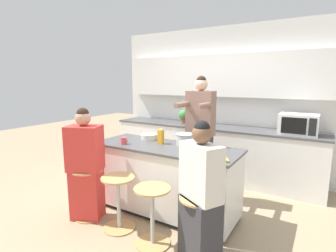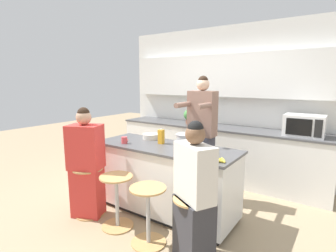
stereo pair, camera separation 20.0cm
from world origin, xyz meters
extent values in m
plane|color=tan|center=(0.00, 0.00, 0.00)|extent=(16.00, 16.00, 0.00)
cube|color=silver|center=(0.00, 1.93, 1.35)|extent=(4.06, 0.06, 2.70)
cube|color=white|center=(0.00, 1.82, 1.83)|extent=(3.73, 0.16, 0.75)
cube|color=white|center=(0.00, 1.57, 0.45)|extent=(3.73, 0.62, 0.91)
cube|color=#4C4C4F|center=(0.00, 1.57, 0.92)|extent=(3.76, 0.65, 0.03)
cube|color=black|center=(0.00, 0.00, 0.03)|extent=(1.81, 0.60, 0.06)
cube|color=white|center=(0.00, 0.00, 0.47)|extent=(1.89, 0.68, 0.82)
cube|color=#4C4C4F|center=(0.00, 0.00, 0.89)|extent=(1.93, 0.72, 0.03)
cylinder|color=tan|center=(-0.77, -0.62, 0.01)|extent=(0.38, 0.38, 0.01)
cylinder|color=#B7BABC|center=(-0.77, -0.62, 0.32)|extent=(0.04, 0.04, 0.60)
cylinder|color=tan|center=(-0.77, -0.62, 0.63)|extent=(0.39, 0.39, 0.02)
cylinder|color=tan|center=(-0.26, -0.63, 0.01)|extent=(0.38, 0.38, 0.01)
cylinder|color=#B7BABC|center=(-0.26, -0.63, 0.32)|extent=(0.04, 0.04, 0.60)
cylinder|color=tan|center=(-0.26, -0.63, 0.63)|extent=(0.39, 0.39, 0.02)
cylinder|color=tan|center=(0.26, -0.67, 0.01)|extent=(0.38, 0.38, 0.01)
cylinder|color=#B7BABC|center=(0.26, -0.67, 0.32)|extent=(0.04, 0.04, 0.60)
cylinder|color=tan|center=(0.26, -0.67, 0.63)|extent=(0.39, 0.39, 0.02)
cylinder|color=#B7BABC|center=(0.77, -0.63, 0.32)|extent=(0.04, 0.04, 0.60)
cylinder|color=tan|center=(0.77, -0.63, 0.63)|extent=(0.39, 0.39, 0.02)
cube|color=#383842|center=(0.21, 0.63, 0.48)|extent=(0.33, 0.23, 0.95)
cube|color=#896656|center=(0.21, 0.63, 1.27)|extent=(0.39, 0.23, 0.64)
cylinder|color=#896656|center=(0.06, 0.34, 1.42)|extent=(0.08, 0.35, 0.07)
cylinder|color=#896656|center=(0.37, 0.34, 1.42)|extent=(0.08, 0.35, 0.07)
sphere|color=#DBB293|center=(0.21, 0.63, 1.68)|extent=(0.18, 0.18, 0.18)
sphere|color=black|center=(0.21, 0.63, 1.73)|extent=(0.14, 0.14, 0.14)
cube|color=red|center=(-0.77, -0.64, 0.32)|extent=(0.44, 0.39, 0.64)
cube|color=red|center=(-0.77, -0.64, 0.92)|extent=(0.48, 0.42, 0.56)
sphere|color=tan|center=(-0.77, -0.64, 1.29)|extent=(0.25, 0.25, 0.19)
sphere|color=black|center=(-0.77, -0.64, 1.34)|extent=(0.20, 0.20, 0.15)
cube|color=#333338|center=(0.79, -0.64, 0.32)|extent=(0.46, 0.42, 0.64)
cube|color=silver|center=(0.79, -0.64, 0.90)|extent=(0.48, 0.40, 0.53)
sphere|color=brown|center=(0.79, -0.64, 1.26)|extent=(0.25, 0.25, 0.19)
sphere|color=black|center=(0.79, -0.64, 1.31)|extent=(0.20, 0.20, 0.15)
cylinder|color=#B7BABC|center=(0.20, 0.18, 0.98)|extent=(0.24, 0.24, 0.14)
cylinder|color=#B7BABC|center=(0.20, 0.18, 1.05)|extent=(0.26, 0.26, 0.01)
cylinder|color=#B7BABC|center=(0.06, 0.18, 1.02)|extent=(0.05, 0.01, 0.01)
cylinder|color=#B7BABC|center=(0.35, 0.18, 1.02)|extent=(0.05, 0.01, 0.01)
cylinder|color=silver|center=(-0.40, 0.21, 0.94)|extent=(0.23, 0.23, 0.08)
cylinder|color=#DB4C51|center=(-0.52, -0.20, 0.95)|extent=(0.08, 0.08, 0.09)
torus|color=#DB4C51|center=(-0.47, -0.20, 0.96)|extent=(0.04, 0.01, 0.04)
ellipsoid|color=yellow|center=(0.86, -0.25, 0.93)|extent=(0.12, 0.05, 0.05)
ellipsoid|color=yellow|center=(0.83, -0.22, 0.93)|extent=(0.09, 0.11, 0.05)
ellipsoid|color=yellow|center=(0.89, -0.22, 0.93)|extent=(0.10, 0.10, 0.05)
cube|color=gold|center=(-0.11, 0.08, 1.00)|extent=(0.07, 0.07, 0.19)
cylinder|color=white|center=(-0.11, 0.08, 1.10)|extent=(0.03, 0.03, 0.02)
cube|color=white|center=(1.40, 1.53, 1.09)|extent=(0.54, 0.36, 0.31)
cube|color=black|center=(1.36, 1.35, 1.09)|extent=(0.33, 0.01, 0.24)
cube|color=black|center=(1.60, 1.35, 1.09)|extent=(0.10, 0.01, 0.25)
cylinder|color=#93563D|center=(-0.55, 1.57, 0.98)|extent=(0.12, 0.12, 0.08)
sphere|color=#478942|center=(-0.55, 1.57, 1.10)|extent=(0.20, 0.20, 0.20)
camera|label=1|loc=(1.72, -2.79, 1.73)|focal=28.00mm
camera|label=2|loc=(1.89, -2.68, 1.73)|focal=28.00mm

